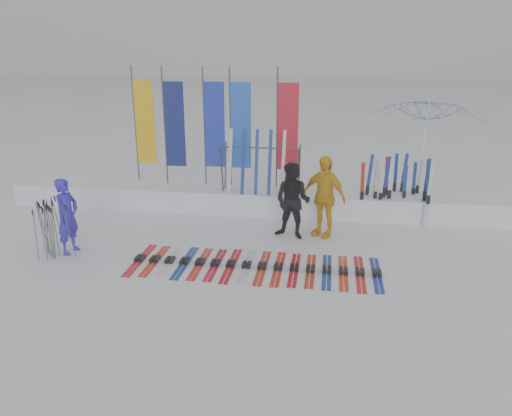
% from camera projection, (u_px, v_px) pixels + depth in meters
% --- Properties ---
extents(ground, '(120.00, 120.00, 0.00)m').
position_uv_depth(ground, '(233.00, 283.00, 9.56)').
color(ground, white).
rests_on(ground, ground).
extents(snow_bank, '(14.00, 1.60, 0.60)m').
position_uv_depth(snow_bank, '(265.00, 198.00, 13.78)').
color(snow_bank, white).
rests_on(snow_bank, ground).
extents(person_blue, '(0.50, 0.67, 1.67)m').
position_uv_depth(person_blue, '(67.00, 216.00, 10.71)').
color(person_blue, '#2821C2').
rests_on(person_blue, ground).
extents(person_black, '(1.03, 0.90, 1.79)m').
position_uv_depth(person_black, '(293.00, 201.00, 11.53)').
color(person_black, black).
rests_on(person_black, ground).
extents(person_yellow, '(1.22, 1.00, 1.94)m').
position_uv_depth(person_yellow, '(324.00, 196.00, 11.62)').
color(person_yellow, '#E5AB0E').
rests_on(person_yellow, ground).
extents(tent_canopy, '(4.12, 4.16, 2.95)m').
position_uv_depth(tent_canopy, '(424.00, 148.00, 14.41)').
color(tent_canopy, white).
rests_on(tent_canopy, ground).
extents(ski_row, '(5.07, 1.69, 0.07)m').
position_uv_depth(ski_row, '(255.00, 266.00, 10.21)').
color(ski_row, red).
rests_on(ski_row, ground).
extents(pole_cluster, '(0.87, 0.85, 1.26)m').
position_uv_depth(pole_cluster, '(49.00, 230.00, 10.59)').
color(pole_cluster, '#595B60').
rests_on(pole_cluster, ground).
extents(feather_flags, '(4.62, 0.29, 3.20)m').
position_uv_depth(feather_flags, '(211.00, 125.00, 13.54)').
color(feather_flags, '#383A3F').
rests_on(feather_flags, ground).
extents(ski_rack, '(2.04, 0.80, 1.23)m').
position_uv_depth(ski_rack, '(261.00, 163.00, 13.07)').
color(ski_rack, '#383A3F').
rests_on(ski_rack, ground).
extents(upright_skis, '(1.68, 1.11, 1.70)m').
position_uv_depth(upright_skis, '(396.00, 190.00, 12.78)').
color(upright_skis, silver).
rests_on(upright_skis, ground).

